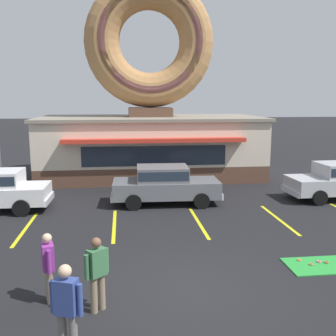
# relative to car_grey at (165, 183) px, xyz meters

# --- Properties ---
(ground_plane) EXTENTS (160.00, 160.00, 0.00)m
(ground_plane) POSITION_rel_car_grey_xyz_m (-0.25, -7.64, -0.87)
(ground_plane) COLOR black
(donut_shop_building) EXTENTS (12.30, 6.75, 10.96)m
(donut_shop_building) POSITION_rel_car_grey_xyz_m (-0.15, 6.30, 2.87)
(donut_shop_building) COLOR brown
(donut_shop_building) RESTS_ON ground
(mini_donut_near_left) EXTENTS (0.13, 0.13, 0.04)m
(mini_donut_near_left) POSITION_rel_car_grey_xyz_m (3.00, -6.35, -0.82)
(mini_donut_near_left) COLOR #D17F47
(mini_donut_near_left) RESTS_ON putting_mat
(mini_donut_near_right) EXTENTS (0.13, 0.13, 0.04)m
(mini_donut_near_right) POSITION_rel_car_grey_xyz_m (3.19, -6.66, -0.82)
(mini_donut_near_right) COLOR #A5724C
(mini_donut_near_right) RESTS_ON putting_mat
(mini_donut_far_right) EXTENTS (0.13, 0.13, 0.04)m
(mini_donut_far_right) POSITION_rel_car_grey_xyz_m (3.48, -6.51, -0.82)
(mini_donut_far_right) COLOR #D8667F
(mini_donut_far_right) RESTS_ON putting_mat
(mini_donut_extra) EXTENTS (0.13, 0.13, 0.04)m
(mini_donut_extra) POSITION_rel_car_grey_xyz_m (3.65, -6.59, -0.82)
(mini_donut_extra) COLOR brown
(mini_donut_extra) RESTS_ON putting_mat
(car_grey) EXTENTS (4.61, 2.09, 1.60)m
(car_grey) POSITION_rel_car_grey_xyz_m (0.00, 0.00, 0.00)
(car_grey) COLOR slate
(car_grey) RESTS_ON ground
(pedestrian_blue_sweater_man) EXTENTS (0.57, 0.36, 1.71)m
(pedestrian_blue_sweater_man) POSITION_rel_car_grey_xyz_m (-2.70, -9.76, 0.08)
(pedestrian_blue_sweater_man) COLOR slate
(pedestrian_blue_sweater_man) RESTS_ON ground
(pedestrian_hooded_kid) EXTENTS (0.48, 0.43, 1.60)m
(pedestrian_hooded_kid) POSITION_rel_car_grey_xyz_m (-2.29, -8.26, 0.01)
(pedestrian_hooded_kid) COLOR #7F7056
(pedestrian_hooded_kid) RESTS_ON ground
(pedestrian_leather_jacket_man) EXTENTS (0.34, 0.58, 1.56)m
(pedestrian_leather_jacket_man) POSITION_rel_car_grey_xyz_m (-3.36, -7.77, -0.01)
(pedestrian_leather_jacket_man) COLOR #7F7056
(pedestrian_leather_jacket_man) RESTS_ON ground
(trash_bin) EXTENTS (0.57, 0.57, 0.97)m
(trash_bin) POSITION_rel_car_grey_xyz_m (-5.87, 3.84, -0.37)
(trash_bin) COLOR #1E662D
(trash_bin) RESTS_ON ground
(parking_stripe_far_left) EXTENTS (0.12, 3.60, 0.01)m
(parking_stripe_far_left) POSITION_rel_car_grey_xyz_m (-5.07, -2.64, -0.87)
(parking_stripe_far_left) COLOR yellow
(parking_stripe_far_left) RESTS_ON ground
(parking_stripe_left) EXTENTS (0.12, 3.60, 0.01)m
(parking_stripe_left) POSITION_rel_car_grey_xyz_m (-2.07, -2.64, -0.87)
(parking_stripe_left) COLOR yellow
(parking_stripe_left) RESTS_ON ground
(parking_stripe_mid_left) EXTENTS (0.12, 3.60, 0.01)m
(parking_stripe_mid_left) POSITION_rel_car_grey_xyz_m (0.93, -2.64, -0.87)
(parking_stripe_mid_left) COLOR yellow
(parking_stripe_mid_left) RESTS_ON ground
(parking_stripe_centre) EXTENTS (0.12, 3.60, 0.01)m
(parking_stripe_centre) POSITION_rel_car_grey_xyz_m (3.93, -2.64, -0.87)
(parking_stripe_centre) COLOR yellow
(parking_stripe_centre) RESTS_ON ground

